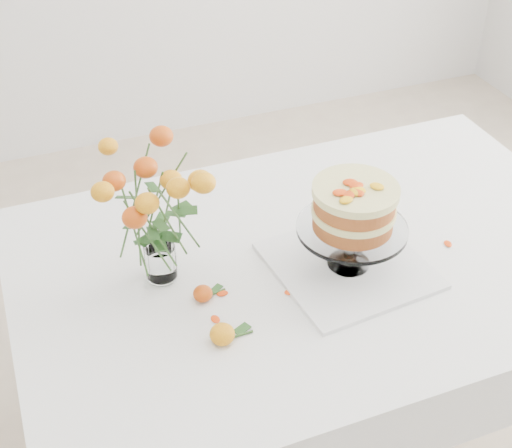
% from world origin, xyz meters
% --- Properties ---
extents(table, '(1.43, 0.93, 0.76)m').
position_xyz_m(table, '(0.00, 0.00, 0.67)').
color(table, tan).
rests_on(table, ground).
extents(napkin, '(0.36, 0.36, 0.01)m').
position_xyz_m(napkin, '(0.04, -0.07, 0.76)').
color(napkin, white).
rests_on(napkin, table).
extents(cake_stand, '(0.25, 0.25, 0.22)m').
position_xyz_m(cake_stand, '(0.04, -0.07, 0.92)').
color(cake_stand, silver).
rests_on(cake_stand, napkin).
extents(rose_vase, '(0.26, 0.26, 0.35)m').
position_xyz_m(rose_vase, '(-0.37, 0.05, 0.96)').
color(rose_vase, silver).
rests_on(rose_vase, table).
extents(loose_rose_near, '(0.09, 0.05, 0.04)m').
position_xyz_m(loose_rose_near, '(-0.31, -0.18, 0.78)').
color(loose_rose_near, '#F7AB15').
rests_on(loose_rose_near, table).
extents(loose_rose_far, '(0.08, 0.04, 0.04)m').
position_xyz_m(loose_rose_far, '(-0.30, -0.05, 0.77)').
color(loose_rose_far, '#BF5409').
rests_on(loose_rose_far, table).
extents(stray_petal_a, '(0.03, 0.02, 0.00)m').
position_xyz_m(stray_petal_a, '(-0.12, -0.10, 0.76)').
color(stray_petal_a, '#FFB710').
rests_on(stray_petal_a, table).
extents(stray_petal_b, '(0.03, 0.02, 0.00)m').
position_xyz_m(stray_petal_b, '(-0.02, -0.14, 0.76)').
color(stray_petal_b, '#FFB710').
rests_on(stray_petal_b, table).
extents(stray_petal_c, '(0.03, 0.02, 0.00)m').
position_xyz_m(stray_petal_c, '(0.02, -0.18, 0.76)').
color(stray_petal_c, '#FFB710').
rests_on(stray_petal_c, table).
extents(stray_petal_d, '(0.03, 0.02, 0.00)m').
position_xyz_m(stray_petal_d, '(-0.26, -0.05, 0.76)').
color(stray_petal_d, '#FFB710').
rests_on(stray_petal_d, table).
extents(stray_petal_e, '(0.03, 0.02, 0.00)m').
position_xyz_m(stray_petal_e, '(-0.30, -0.12, 0.76)').
color(stray_petal_e, '#FFB710').
rests_on(stray_petal_e, table).
extents(stray_petal_f, '(0.03, 0.02, 0.00)m').
position_xyz_m(stray_petal_f, '(0.30, -0.08, 0.76)').
color(stray_petal_f, '#FFB710').
rests_on(stray_petal_f, table).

